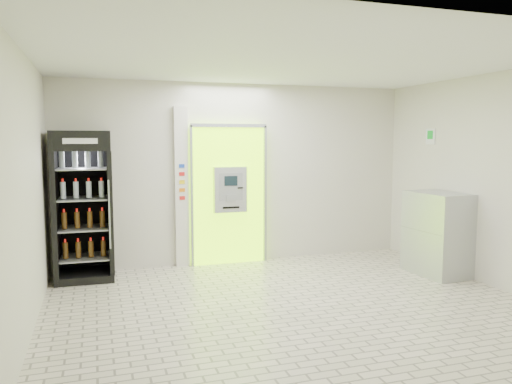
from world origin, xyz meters
name	(u,v)px	position (x,y,z in m)	size (l,w,h in m)	color
ground	(294,306)	(0.00, 0.00, 0.00)	(6.00, 6.00, 0.00)	beige
room_shell	(295,159)	(0.00, 0.00, 1.84)	(6.00, 6.00, 6.00)	beige
atm_assembly	(229,194)	(-0.20, 2.41, 1.17)	(1.30, 0.24, 2.33)	#92ED05
pillar	(182,187)	(-0.98, 2.45, 1.30)	(0.22, 0.11, 2.60)	silver
beverage_cooler	(83,209)	(-2.49, 2.13, 1.05)	(0.84, 0.79, 2.19)	black
steel_cabinet	(438,234)	(2.67, 0.73, 0.63)	(0.70, 0.99, 1.27)	#ABADB2
exit_sign	(431,136)	(2.99, 1.40, 2.12)	(0.02, 0.22, 0.26)	white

